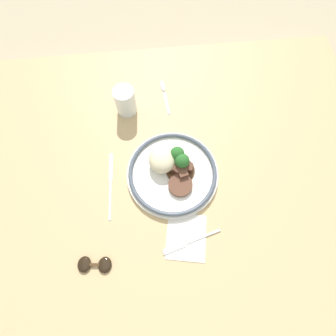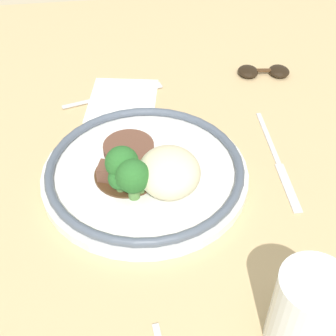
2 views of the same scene
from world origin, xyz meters
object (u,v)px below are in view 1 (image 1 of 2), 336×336
at_px(knife, 111,183).
at_px(sunglasses, 95,265).
at_px(fork, 186,243).
at_px(juice_glass, 126,102).
at_px(plate, 172,170).
at_px(spoon, 164,90).

bearing_deg(knife, sunglasses, 170.86).
bearing_deg(fork, juice_glass, -87.66).
xyz_separation_m(plate, spoon, (0.31, -0.00, -0.02)).
height_order(juice_glass, sunglasses, juice_glass).
distance_m(juice_glass, knife, 0.27).
relative_size(juice_glass, sunglasses, 1.02).
distance_m(juice_glass, spoon, 0.15).
distance_m(knife, sunglasses, 0.23).
bearing_deg(juice_glass, plate, -152.37).
height_order(fork, sunglasses, sunglasses).
bearing_deg(fork, sunglasses, -8.27).
distance_m(fork, sunglasses, 0.25).
relative_size(juice_glass, knife, 0.46).
xyz_separation_m(knife, sunglasses, (-0.23, 0.05, 0.01)).
bearing_deg(sunglasses, plate, -37.00).
bearing_deg(plate, fork, -175.47).
distance_m(plate, spoon, 0.31).
bearing_deg(spoon, sunglasses, 151.66).
relative_size(plate, knife, 1.31).
distance_m(knife, spoon, 0.38).
height_order(fork, knife, fork).
bearing_deg(spoon, fork, 176.43).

